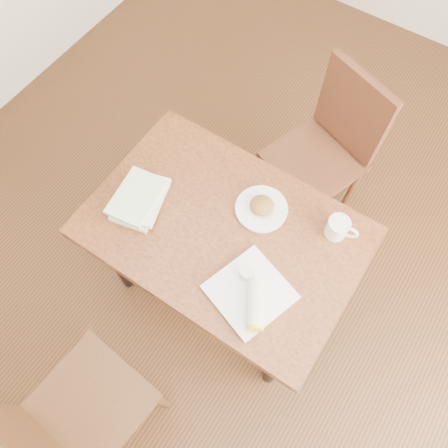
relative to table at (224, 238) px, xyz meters
The scene contains 9 objects.
ground 0.66m from the table, ahead, with size 4.00×5.00×0.01m, color #472814.
room_walls 0.97m from the table, ahead, with size 4.02×5.02×2.80m.
table is the anchor object (origin of this frame).
chair_near 0.93m from the table, 96.11° to the right, with size 0.45×0.45×0.95m.
chair_far 0.79m from the table, 80.64° to the left, with size 0.54×0.54×0.95m.
plate_scone 0.21m from the table, 63.21° to the left, with size 0.22×0.22×0.07m.
coffee_mug 0.48m from the table, 31.68° to the left, with size 0.13×0.09×0.09m.
plate_burrito 0.33m from the table, 36.62° to the right, with size 0.34×0.34×0.09m.
book_stack 0.39m from the table, 165.79° to the right, with size 0.24×0.29×0.07m.
Camera 1 is at (0.42, -0.64, 2.37)m, focal length 35.00 mm.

